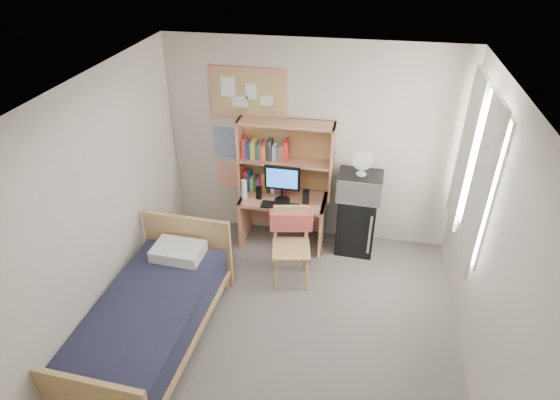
% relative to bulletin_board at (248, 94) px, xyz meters
% --- Properties ---
extents(floor, '(3.60, 4.20, 0.02)m').
position_rel_bulletin_board_xyz_m(floor, '(0.78, -2.08, -1.93)').
color(floor, slate).
rests_on(floor, ground).
extents(ceiling, '(3.60, 4.20, 0.02)m').
position_rel_bulletin_board_xyz_m(ceiling, '(0.78, -2.08, 0.68)').
color(ceiling, white).
rests_on(ceiling, wall_back).
extents(wall_back, '(3.60, 0.04, 2.60)m').
position_rel_bulletin_board_xyz_m(wall_back, '(0.78, 0.02, -0.62)').
color(wall_back, beige).
rests_on(wall_back, floor).
extents(wall_left, '(0.04, 4.20, 2.60)m').
position_rel_bulletin_board_xyz_m(wall_left, '(-1.02, -2.08, -0.62)').
color(wall_left, beige).
rests_on(wall_left, floor).
extents(wall_right, '(0.04, 4.20, 2.60)m').
position_rel_bulletin_board_xyz_m(wall_right, '(2.58, -2.08, -0.62)').
color(wall_right, beige).
rests_on(wall_right, floor).
extents(window_unit, '(0.10, 1.40, 1.70)m').
position_rel_bulletin_board_xyz_m(window_unit, '(2.53, -0.88, -0.32)').
color(window_unit, white).
rests_on(window_unit, wall_right).
extents(curtain_left, '(0.04, 0.55, 1.70)m').
position_rel_bulletin_board_xyz_m(curtain_left, '(2.50, -1.28, -0.32)').
color(curtain_left, silver).
rests_on(curtain_left, wall_right).
extents(curtain_right, '(0.04, 0.55, 1.70)m').
position_rel_bulletin_board_xyz_m(curtain_right, '(2.50, -0.48, -0.32)').
color(curtain_right, silver).
rests_on(curtain_right, wall_right).
extents(bulletin_board, '(0.94, 0.03, 0.64)m').
position_rel_bulletin_board_xyz_m(bulletin_board, '(0.00, 0.00, 0.00)').
color(bulletin_board, tan).
rests_on(bulletin_board, wall_back).
extents(poster_wave, '(0.30, 0.01, 0.42)m').
position_rel_bulletin_board_xyz_m(poster_wave, '(-0.32, 0.01, -0.67)').
color(poster_wave, '#264F9B').
rests_on(poster_wave, wall_back).
extents(poster_japan, '(0.28, 0.01, 0.36)m').
position_rel_bulletin_board_xyz_m(poster_japan, '(-0.32, 0.01, -1.14)').
color(poster_japan, '#F3452A').
rests_on(poster_japan, wall_back).
extents(desk, '(1.09, 0.56, 0.67)m').
position_rel_bulletin_board_xyz_m(desk, '(0.49, -0.28, -1.58)').
color(desk, tan).
rests_on(desk, floor).
extents(desk_chair, '(0.55, 0.55, 0.94)m').
position_rel_bulletin_board_xyz_m(desk_chair, '(0.72, -1.03, -1.45)').
color(desk_chair, tan).
rests_on(desk_chair, floor).
extents(mini_fridge, '(0.49, 0.49, 0.79)m').
position_rel_bulletin_board_xyz_m(mini_fridge, '(1.43, -0.24, -1.52)').
color(mini_fridge, black).
rests_on(mini_fridge, floor).
extents(bed, '(1.09, 2.03, 0.54)m').
position_rel_bulletin_board_xyz_m(bed, '(-0.50, -2.24, -1.65)').
color(bed, '#1B1C31').
rests_on(bed, floor).
extents(hutch, '(1.19, 0.32, 0.97)m').
position_rel_bulletin_board_xyz_m(hutch, '(0.49, -0.13, -0.76)').
color(hutch, tan).
rests_on(hutch, desk).
extents(monitor, '(0.44, 0.04, 0.47)m').
position_rel_bulletin_board_xyz_m(monitor, '(0.49, -0.34, -1.01)').
color(monitor, black).
rests_on(monitor, desk).
extents(keyboard, '(0.47, 0.16, 0.02)m').
position_rel_bulletin_board_xyz_m(keyboard, '(0.48, -0.48, -1.23)').
color(keyboard, black).
rests_on(keyboard, desk).
extents(speaker_left, '(0.07, 0.07, 0.16)m').
position_rel_bulletin_board_xyz_m(speaker_left, '(0.19, -0.34, -1.17)').
color(speaker_left, black).
rests_on(speaker_left, desk).
extents(speaker_right, '(0.08, 0.08, 0.19)m').
position_rel_bulletin_board_xyz_m(speaker_right, '(0.79, -0.35, -1.15)').
color(speaker_right, black).
rests_on(speaker_right, desk).
extents(water_bottle, '(0.08, 0.08, 0.26)m').
position_rel_bulletin_board_xyz_m(water_bottle, '(0.01, -0.38, -1.12)').
color(water_bottle, white).
rests_on(water_bottle, desk).
extents(hoodie, '(0.51, 0.24, 0.24)m').
position_rel_bulletin_board_xyz_m(hoodie, '(0.68, -0.84, -1.19)').
color(hoodie, '#D35850').
rests_on(hoodie, desk_chair).
extents(microwave, '(0.55, 0.43, 0.31)m').
position_rel_bulletin_board_xyz_m(microwave, '(1.43, -0.26, -0.97)').
color(microwave, silver).
rests_on(microwave, mini_fridge).
extents(desk_fan, '(0.26, 0.26, 0.31)m').
position_rel_bulletin_board_xyz_m(desk_fan, '(1.43, -0.26, -0.67)').
color(desk_fan, white).
rests_on(desk_fan, microwave).
extents(pillow, '(0.56, 0.40, 0.13)m').
position_rel_bulletin_board_xyz_m(pillow, '(-0.46, -1.49, -1.31)').
color(pillow, white).
rests_on(pillow, bed).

